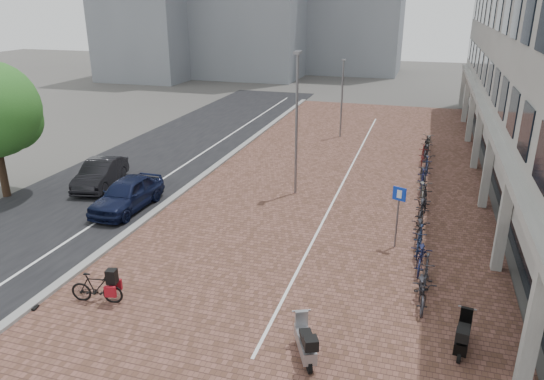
% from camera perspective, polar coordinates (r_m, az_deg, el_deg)
% --- Properties ---
extents(ground, '(140.00, 140.00, 0.00)m').
position_cam_1_polar(ground, '(16.97, -6.03, -10.98)').
color(ground, '#474442').
rests_on(ground, ground).
extents(plaza_brick, '(14.50, 42.00, 0.04)m').
position_cam_1_polar(plaza_brick, '(27.02, 7.79, 1.28)').
color(plaza_brick, brown).
rests_on(plaza_brick, ground).
extents(street_asphalt, '(8.00, 50.00, 0.03)m').
position_cam_1_polar(street_asphalt, '(30.60, -12.97, 3.23)').
color(street_asphalt, black).
rests_on(street_asphalt, ground).
extents(curb, '(0.35, 42.00, 0.14)m').
position_cam_1_polar(curb, '(28.89, -6.22, 2.75)').
color(curb, gray).
rests_on(curb, ground).
extents(lane_line, '(0.12, 44.00, 0.00)m').
position_cam_1_polar(lane_line, '(29.67, -9.61, 2.97)').
color(lane_line, white).
rests_on(lane_line, street_asphalt).
extents(parking_line, '(0.10, 30.00, 0.00)m').
position_cam_1_polar(parking_line, '(26.99, 8.21, 1.29)').
color(parking_line, white).
rests_on(parking_line, plaza_brick).
extents(car_navy, '(1.77, 4.30, 1.46)m').
position_cam_1_polar(car_navy, '(23.55, -15.99, -0.44)').
color(car_navy, black).
rests_on(car_navy, ground).
extents(car_dark, '(2.24, 4.33, 1.36)m').
position_cam_1_polar(car_dark, '(26.90, -18.75, 1.77)').
color(car_dark, black).
rests_on(car_dark, ground).
extents(hero_bike, '(1.74, 0.74, 1.19)m').
position_cam_1_polar(hero_bike, '(16.83, -19.15, -10.32)').
color(hero_bike, black).
rests_on(hero_bike, ground).
extents(shoes, '(0.40, 0.36, 0.09)m').
position_cam_1_polar(shoes, '(17.43, -25.37, -11.99)').
color(shoes, black).
rests_on(shoes, ground).
extents(scooter_front, '(1.13, 1.67, 1.11)m').
position_cam_1_polar(scooter_front, '(13.77, 3.76, -16.52)').
color(scooter_front, gray).
rests_on(scooter_front, ground).
extents(scooter_mid, '(0.69, 1.57, 1.05)m').
position_cam_1_polar(scooter_mid, '(14.89, 20.70, -14.93)').
color(scooter_mid, black).
rests_on(scooter_mid, ground).
extents(parking_sign, '(0.49, 0.23, 2.46)m').
position_cam_1_polar(parking_sign, '(19.32, 14.00, -1.94)').
color(parking_sign, slate).
rests_on(parking_sign, ground).
extents(lamp_near, '(0.12, 0.12, 6.69)m').
position_cam_1_polar(lamp_near, '(23.76, 2.77, 7.15)').
color(lamp_near, slate).
rests_on(lamp_near, ground).
extents(lamp_far, '(0.12, 0.12, 5.19)m').
position_cam_1_polar(lamp_far, '(34.94, 7.86, 10.06)').
color(lamp_far, slate).
rests_on(lamp_far, ground).
extents(bike_row, '(1.08, 20.42, 1.05)m').
position_cam_1_polar(bike_row, '(24.88, 16.75, 0.10)').
color(bike_row, black).
rests_on(bike_row, ground).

